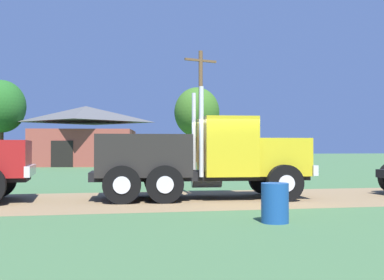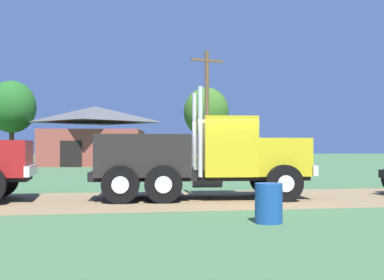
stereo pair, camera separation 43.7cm
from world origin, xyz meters
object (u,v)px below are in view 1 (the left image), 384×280
(shed_building, at_px, (86,137))
(truck_foreground_white, at_px, (200,158))
(steel_barrel, at_px, (275,203))
(utility_pole_far, at_px, (201,108))

(shed_building, bearing_deg, truck_foreground_white, -81.07)
(steel_barrel, bearing_deg, truck_foreground_white, 96.94)
(truck_foreground_white, xyz_separation_m, utility_pole_far, (2.90, 13.89, 2.77))
(truck_foreground_white, height_order, steel_barrel, truck_foreground_white)
(steel_barrel, height_order, utility_pole_far, utility_pole_far)
(steel_barrel, relative_size, shed_building, 0.09)
(steel_barrel, xyz_separation_m, utility_pole_far, (2.29, 18.94, 3.64))
(shed_building, distance_m, utility_pole_far, 17.16)
(shed_building, bearing_deg, utility_pole_far, -63.98)
(shed_building, relative_size, utility_pole_far, 1.30)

